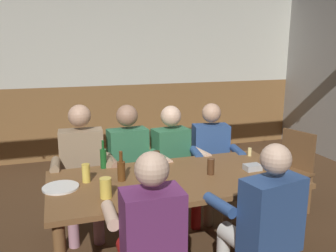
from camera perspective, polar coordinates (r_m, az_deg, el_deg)
The scene contains 21 objects.
ground_plane at distance 3.37m, azimuth 0.12°, elevation -19.14°, with size 7.80×7.80×0.00m, color #4C331E.
back_wall_upper at distance 5.76m, azimuth -9.36°, elevation 13.89°, with size 6.50×0.12×1.49m, color beige.
back_wall_wainscot at distance 5.88m, azimuth -8.89°, elevation 0.93°, with size 6.50×0.12×1.15m, color brown.
dining_table at distance 2.94m, azimuth 1.05°, elevation -9.90°, with size 2.00×0.95×0.74m.
person_0 at distance 3.46m, azimuth -13.62°, elevation -6.04°, with size 0.56×0.51×1.25m.
person_1 at distance 3.51m, azimuth -6.05°, elevation -5.71°, with size 0.55×0.53×1.22m.
person_2 at distance 3.63m, azimuth 1.04°, elevation -5.30°, with size 0.54×0.56×1.19m.
person_3 at distance 3.78m, azimuth 7.14°, elevation -4.61°, with size 0.55×0.56×1.19m.
person_4 at distance 2.24m, azimuth -3.03°, elevation -17.32°, with size 0.49×0.52×1.22m.
person_5 at distance 2.53m, azimuth 15.04°, elevation -14.22°, with size 0.59×0.57×1.20m.
chair_empty_near_right at distance 4.09m, azimuth 19.01°, elevation -6.56°, with size 0.55×0.55×0.88m.
table_candle at distance 3.52m, azimuth 13.00°, elevation -4.08°, with size 0.04×0.04×0.08m, color #F9E08C.
condiment_caddy at distance 3.15m, azimuth 13.43°, elevation -6.47°, with size 0.14×0.10×0.05m, color #B2B7BC.
plate_0 at distance 2.82m, azimuth -16.88°, elevation -9.43°, with size 0.27×0.27×0.01m, color white.
bottle_0 at distance 3.14m, azimuth -10.36°, elevation -5.06°, with size 0.06×0.06×0.25m.
bottle_1 at distance 2.84m, azimuth -7.53°, elevation -7.01°, with size 0.06×0.06×0.24m.
pint_glass_0 at distance 2.97m, azimuth 6.90°, elevation -6.50°, with size 0.06×0.06×0.14m, color #4C2D19.
pint_glass_1 at distance 3.07m, azimuth 16.97°, elevation -6.32°, with size 0.08×0.08×0.14m, color #E5C64C.
pint_glass_2 at distance 2.86m, azimuth -13.05°, elevation -7.39°, with size 0.06×0.06×0.15m, color #E5C64C.
pint_glass_3 at distance 3.24m, azimuth -1.88°, elevation -4.99°, with size 0.06×0.06×0.11m, color #4C2D19.
pint_glass_4 at distance 2.56m, azimuth -9.99°, elevation -9.79°, with size 0.08×0.08×0.15m, color #E5C64C.
Camera 1 is at (-0.89, -2.71, 1.80)m, focal length 37.89 mm.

